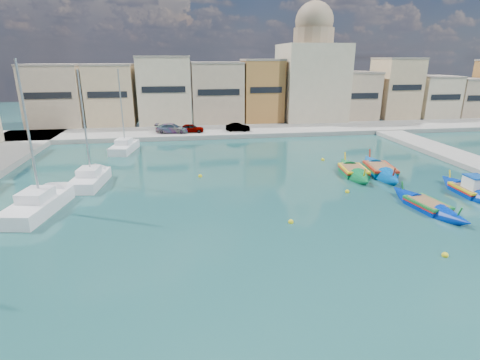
{
  "coord_description": "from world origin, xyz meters",
  "views": [
    {
      "loc": [
        -11.3,
        -21.46,
        10.51
      ],
      "look_at": [
        -7.1,
        6.0,
        1.4
      ],
      "focal_mm": 28.0,
      "sensor_mm": 36.0,
      "label": 1
    }
  ],
  "objects_px": {
    "luzzu_cyan_mid": "(380,171)",
    "yacht_north": "(129,145)",
    "luzzu_green": "(353,172)",
    "luzzu_blue_south": "(427,206)",
    "church_block": "(311,71)",
    "yacht_mid": "(52,197)",
    "luzzu_blue_cabin": "(469,191)",
    "yacht_midnorth": "(96,175)"
  },
  "relations": [
    {
      "from": "luzzu_cyan_mid",
      "to": "luzzu_green",
      "type": "height_order",
      "value": "luzzu_cyan_mid"
    },
    {
      "from": "yacht_north",
      "to": "yacht_mid",
      "type": "height_order",
      "value": "yacht_mid"
    },
    {
      "from": "luzzu_blue_cabin",
      "to": "luzzu_blue_south",
      "type": "relative_size",
      "value": 0.93
    },
    {
      "from": "luzzu_green",
      "to": "luzzu_blue_south",
      "type": "xyz_separation_m",
      "value": [
        1.61,
        -8.81,
        -0.04
      ]
    },
    {
      "from": "luzzu_cyan_mid",
      "to": "yacht_north",
      "type": "height_order",
      "value": "yacht_north"
    },
    {
      "from": "church_block",
      "to": "yacht_mid",
      "type": "xyz_separation_m",
      "value": [
        -31.42,
        -33.11,
        -7.96
      ]
    },
    {
      "from": "luzzu_cyan_mid",
      "to": "yacht_midnorth",
      "type": "bearing_deg",
      "value": 175.4
    },
    {
      "from": "yacht_north",
      "to": "yacht_midnorth",
      "type": "relative_size",
      "value": 0.97
    },
    {
      "from": "church_block",
      "to": "yacht_mid",
      "type": "bearing_deg",
      "value": -133.5
    },
    {
      "from": "luzzu_blue_cabin",
      "to": "luzzu_blue_south",
      "type": "height_order",
      "value": "luzzu_blue_cabin"
    },
    {
      "from": "luzzu_green",
      "to": "church_block",
      "type": "bearing_deg",
      "value": 79.27
    },
    {
      "from": "yacht_midnorth",
      "to": "luzzu_cyan_mid",
      "type": "bearing_deg",
      "value": -4.6
    },
    {
      "from": "church_block",
      "to": "yacht_midnorth",
      "type": "xyz_separation_m",
      "value": [
        -29.3,
        -27.69,
        -8.0
      ]
    },
    {
      "from": "church_block",
      "to": "luzzu_blue_south",
      "type": "xyz_separation_m",
      "value": [
        -4.03,
        -38.58,
        -8.18
      ]
    },
    {
      "from": "luzzu_cyan_mid",
      "to": "luzzu_blue_south",
      "type": "height_order",
      "value": "luzzu_cyan_mid"
    },
    {
      "from": "yacht_mid",
      "to": "luzzu_blue_south",
      "type": "bearing_deg",
      "value": -11.29
    },
    {
      "from": "luzzu_blue_cabin",
      "to": "luzzu_green",
      "type": "bearing_deg",
      "value": 136.65
    },
    {
      "from": "yacht_north",
      "to": "yacht_mid",
      "type": "xyz_separation_m",
      "value": [
        -3.44,
        -17.67,
        0.05
      ]
    },
    {
      "from": "luzzu_cyan_mid",
      "to": "yacht_north",
      "type": "relative_size",
      "value": 0.94
    },
    {
      "from": "luzzu_blue_south",
      "to": "luzzu_green",
      "type": "bearing_deg",
      "value": 100.38
    },
    {
      "from": "luzzu_blue_south",
      "to": "yacht_midnorth",
      "type": "relative_size",
      "value": 0.75
    },
    {
      "from": "church_block",
      "to": "luzzu_cyan_mid",
      "type": "bearing_deg",
      "value": -95.72
    },
    {
      "from": "luzzu_blue_cabin",
      "to": "yacht_mid",
      "type": "height_order",
      "value": "yacht_mid"
    },
    {
      "from": "luzzu_cyan_mid",
      "to": "luzzu_green",
      "type": "xyz_separation_m",
      "value": [
        -2.65,
        0.04,
        -0.02
      ]
    },
    {
      "from": "luzzu_green",
      "to": "yacht_midnorth",
      "type": "xyz_separation_m",
      "value": [
        -23.66,
        2.08,
        0.14
      ]
    },
    {
      "from": "yacht_north",
      "to": "luzzu_blue_cabin",
      "type": "bearing_deg",
      "value": -35.49
    },
    {
      "from": "luzzu_cyan_mid",
      "to": "yacht_midnorth",
      "type": "distance_m",
      "value": 26.39
    },
    {
      "from": "luzzu_cyan_mid",
      "to": "yacht_north",
      "type": "bearing_deg",
      "value": 150.1
    },
    {
      "from": "yacht_north",
      "to": "church_block",
      "type": "bearing_deg",
      "value": 28.9
    },
    {
      "from": "church_block",
      "to": "luzzu_green",
      "type": "bearing_deg",
      "value": -100.73
    },
    {
      "from": "luzzu_blue_cabin",
      "to": "luzzu_blue_south",
      "type": "distance_m",
      "value": 5.76
    },
    {
      "from": "luzzu_cyan_mid",
      "to": "yacht_north",
      "type": "distance_m",
      "value": 28.82
    },
    {
      "from": "luzzu_blue_south",
      "to": "yacht_north",
      "type": "height_order",
      "value": "yacht_north"
    },
    {
      "from": "luzzu_blue_south",
      "to": "yacht_north",
      "type": "relative_size",
      "value": 0.78
    },
    {
      "from": "luzzu_cyan_mid",
      "to": "luzzu_blue_south",
      "type": "xyz_separation_m",
      "value": [
        -1.04,
        -8.77,
        -0.06
      ]
    },
    {
      "from": "luzzu_blue_cabin",
      "to": "luzzu_cyan_mid",
      "type": "distance_m",
      "value": 7.73
    },
    {
      "from": "luzzu_blue_south",
      "to": "luzzu_blue_cabin",
      "type": "bearing_deg",
      "value": 23.57
    },
    {
      "from": "yacht_north",
      "to": "yacht_midnorth",
      "type": "xyz_separation_m",
      "value": [
        -1.32,
        -12.25,
        0.02
      ]
    },
    {
      "from": "yacht_midnorth",
      "to": "yacht_mid",
      "type": "height_order",
      "value": "yacht_mid"
    },
    {
      "from": "yacht_north",
      "to": "yacht_midnorth",
      "type": "distance_m",
      "value": 12.32
    },
    {
      "from": "church_block",
      "to": "luzzu_blue_south",
      "type": "distance_m",
      "value": 39.64
    },
    {
      "from": "luzzu_green",
      "to": "yacht_midnorth",
      "type": "distance_m",
      "value": 23.75
    }
  ]
}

